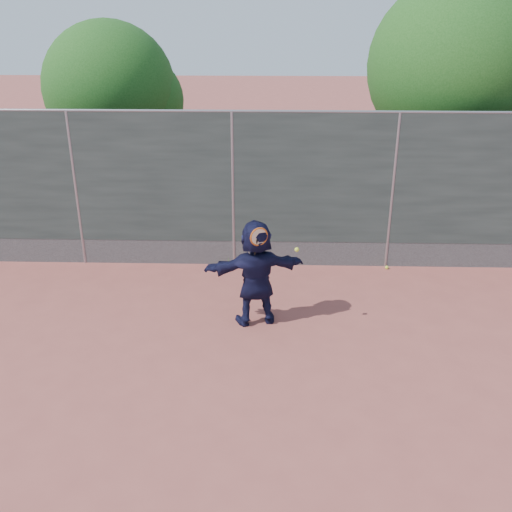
{
  "coord_description": "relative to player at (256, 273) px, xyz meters",
  "views": [
    {
      "loc": [
        0.75,
        -6.87,
        4.63
      ],
      "look_at": [
        0.5,
        1.23,
        1.15
      ],
      "focal_mm": 40.0,
      "sensor_mm": 36.0,
      "label": 1
    }
  ],
  "objects": [
    {
      "name": "ground",
      "position": [
        -0.5,
        -1.23,
        -0.87
      ],
      "size": [
        80.0,
        80.0,
        0.0
      ],
      "primitive_type": "plane",
      "color": "#9E4C42",
      "rests_on": "ground"
    },
    {
      "name": "tree_right",
      "position": [
        4.18,
        4.52,
        2.63
      ],
      "size": [
        3.78,
        3.6,
        5.39
      ],
      "color": "#382314",
      "rests_on": "ground"
    },
    {
      "name": "weed_clump",
      "position": [
        -0.21,
        2.15,
        -0.73
      ],
      "size": [
        0.68,
        0.07,
        0.3
      ],
      "color": "#387226",
      "rests_on": "ground"
    },
    {
      "name": "tree_left",
      "position": [
        -3.35,
        5.32,
        2.07
      ],
      "size": [
        3.15,
        3.0,
        4.53
      ],
      "color": "#382314",
      "rests_on": "ground"
    },
    {
      "name": "ball_ground",
      "position": [
        2.5,
        2.12,
        -0.83
      ],
      "size": [
        0.07,
        0.07,
        0.07
      ],
      "primitive_type": "sphere",
      "color": "#CFE132",
      "rests_on": "ground"
    },
    {
      "name": "player",
      "position": [
        0.0,
        0.0,
        0.0
      ],
      "size": [
        1.68,
        0.87,
        1.73
      ],
      "primitive_type": "imported",
      "rotation": [
        0.0,
        0.0,
        3.37
      ],
      "color": "black",
      "rests_on": "ground"
    },
    {
      "name": "fence",
      "position": [
        -0.5,
        2.27,
        0.72
      ],
      "size": [
        20.0,
        0.06,
        3.03
      ],
      "color": "#38423D",
      "rests_on": "ground"
    },
    {
      "name": "swing_action",
      "position": [
        0.1,
        -0.2,
        0.65
      ],
      "size": [
        0.74,
        0.16,
        0.51
      ],
      "color": "#C15112",
      "rests_on": "ground"
    }
  ]
}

